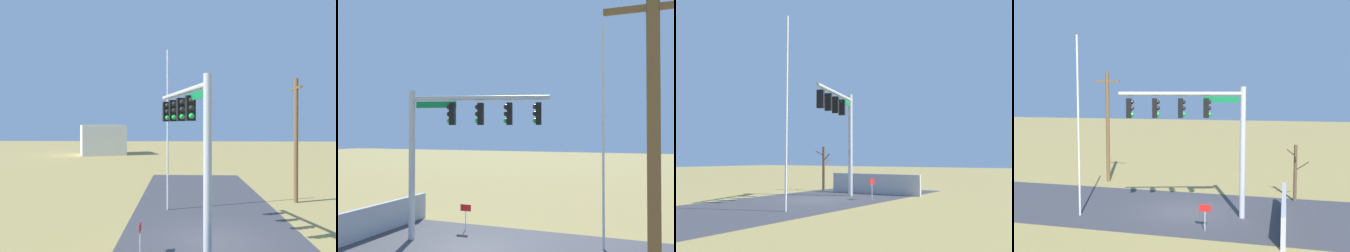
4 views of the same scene
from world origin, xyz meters
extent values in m
plane|color=#9E894C|center=(0.00, 0.00, 0.00)|extent=(160.00, 160.00, 0.00)
cube|color=#3D3D42|center=(-4.00, 0.00, 0.01)|extent=(28.00, 8.00, 0.01)
cube|color=#B7B5AD|center=(4.06, -0.50, 0.00)|extent=(6.00, 6.00, 0.01)
cube|color=#A8A8AD|center=(5.08, -1.14, 0.68)|extent=(0.20, 6.64, 1.36)
cylinder|color=#B2B5BA|center=(3.06, -0.50, 3.28)|extent=(0.28, 0.28, 6.56)
cylinder|color=#B2B5BA|center=(0.14, -1.36, 6.21)|extent=(5.89, 1.90, 0.20)
cube|color=#0F7238|center=(2.01, -0.81, 5.93)|extent=(1.74, 0.54, 0.28)
cube|color=black|center=(1.31, -1.02, 5.51)|extent=(0.33, 0.41, 0.96)
sphere|color=black|center=(1.45, -0.97, 5.81)|extent=(0.22, 0.22, 0.22)
sphere|color=black|center=(1.45, -0.97, 5.51)|extent=(0.22, 0.22, 0.22)
sphere|color=green|center=(1.45, -0.97, 5.21)|extent=(0.22, 0.22, 0.22)
cube|color=black|center=(0.10, -1.37, 5.51)|extent=(0.33, 0.41, 0.96)
sphere|color=black|center=(0.25, -1.33, 5.81)|extent=(0.22, 0.22, 0.22)
sphere|color=black|center=(0.25, -1.33, 5.51)|extent=(0.22, 0.22, 0.22)
sphere|color=green|center=(0.25, -1.33, 5.21)|extent=(0.22, 0.22, 0.22)
cube|color=black|center=(-1.10, -1.72, 5.51)|extent=(0.33, 0.41, 0.96)
sphere|color=black|center=(-0.96, -1.68, 5.81)|extent=(0.22, 0.22, 0.22)
sphere|color=black|center=(-0.96, -1.68, 5.51)|extent=(0.22, 0.22, 0.22)
sphere|color=green|center=(-0.96, -1.68, 5.21)|extent=(0.22, 0.22, 0.22)
cube|color=black|center=(-2.31, -2.08, 5.51)|extent=(0.33, 0.41, 0.96)
sphere|color=black|center=(-2.17, -2.03, 5.81)|extent=(0.22, 0.22, 0.22)
sphere|color=black|center=(-2.17, -2.03, 5.51)|extent=(0.22, 0.22, 0.22)
sphere|color=green|center=(-2.17, -2.03, 5.21)|extent=(0.22, 0.22, 0.22)
cylinder|color=silver|center=(-5.01, -2.13, 4.57)|extent=(0.10, 0.10, 9.13)
cylinder|color=brown|center=(-7.12, 5.81, 3.88)|extent=(0.26, 0.26, 7.75)
cube|color=brown|center=(-7.12, 5.81, 7.15)|extent=(1.90, 0.12, 0.12)
cylinder|color=brown|center=(5.69, 3.56, 1.64)|extent=(0.20, 0.20, 3.29)
cylinder|color=brown|center=(6.06, 3.56, 2.07)|extent=(0.78, 0.07, 0.57)
cylinder|color=brown|center=(5.45, 3.76, 2.79)|extent=(0.54, 0.47, 0.39)
cylinder|color=brown|center=(5.66, 3.28, 2.49)|extent=(0.12, 0.61, 0.55)
cylinder|color=silver|center=(1.64, -2.89, 0.45)|extent=(0.04, 0.04, 0.90)
cube|color=red|center=(1.64, -2.89, 1.06)|extent=(0.56, 0.02, 0.32)
camera|label=1|loc=(13.99, -1.37, 4.92)|focal=35.72mm
camera|label=2|loc=(-7.32, 13.95, 4.69)|focal=41.81mm
camera|label=3|loc=(-19.28, -14.72, 2.46)|focal=43.72mm
camera|label=4|loc=(5.08, -20.33, 6.11)|focal=42.94mm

